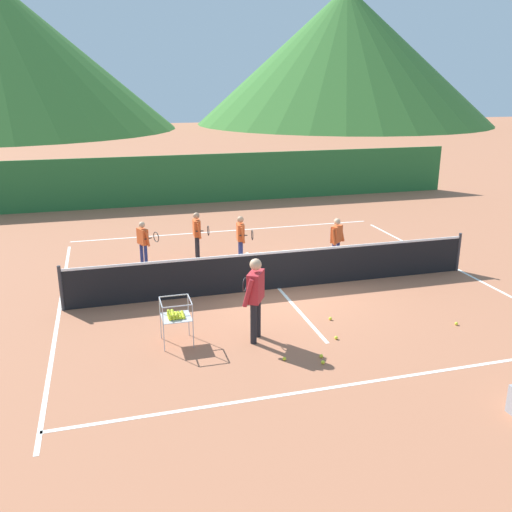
% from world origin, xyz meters
% --- Properties ---
extents(ground_plane, '(120.00, 120.00, 0.00)m').
position_xyz_m(ground_plane, '(0.00, 0.00, 0.00)').
color(ground_plane, '#A86647').
extents(line_baseline_near, '(10.34, 0.08, 0.01)m').
position_xyz_m(line_baseline_near, '(0.00, -4.67, 0.00)').
color(line_baseline_near, white).
rests_on(line_baseline_near, ground).
extents(line_baseline_far, '(10.34, 0.08, 0.01)m').
position_xyz_m(line_baseline_far, '(0.00, 5.78, 0.00)').
color(line_baseline_far, white).
rests_on(line_baseline_far, ground).
extents(line_sideline_west, '(0.08, 10.44, 0.01)m').
position_xyz_m(line_sideline_west, '(-5.17, 0.00, 0.00)').
color(line_sideline_west, white).
rests_on(line_sideline_west, ground).
extents(line_sideline_east, '(0.08, 10.44, 0.01)m').
position_xyz_m(line_sideline_east, '(5.17, 0.00, 0.00)').
color(line_sideline_east, white).
rests_on(line_sideline_east, ground).
extents(line_service_center, '(0.08, 6.26, 0.01)m').
position_xyz_m(line_service_center, '(0.00, 0.00, 0.00)').
color(line_service_center, white).
rests_on(line_service_center, ground).
extents(tennis_net, '(10.24, 0.08, 1.05)m').
position_xyz_m(tennis_net, '(0.00, 0.00, 0.50)').
color(tennis_net, '#333338').
rests_on(tennis_net, ground).
extents(instructor, '(0.55, 0.84, 1.69)m').
position_xyz_m(instructor, '(-1.32, -2.57, 1.01)').
color(instructor, black).
rests_on(instructor, ground).
extents(student_0, '(0.58, 0.52, 1.26)m').
position_xyz_m(student_0, '(-3.05, 2.72, 0.76)').
color(student_0, navy).
rests_on(student_0, ground).
extents(student_1, '(0.41, 0.66, 1.36)m').
position_xyz_m(student_1, '(-1.50, 2.99, 0.82)').
color(student_1, black).
rests_on(student_1, ground).
extents(student_2, '(0.42, 0.68, 1.36)m').
position_xyz_m(student_2, '(-0.40, 2.21, 0.82)').
color(student_2, navy).
rests_on(student_2, ground).
extents(student_3, '(0.51, 0.44, 1.33)m').
position_xyz_m(student_3, '(2.11, 1.36, 0.80)').
color(student_3, navy).
rests_on(student_3, ground).
extents(ball_cart, '(0.58, 0.58, 0.90)m').
position_xyz_m(ball_cart, '(-2.85, -2.32, 0.59)').
color(ball_cart, '#B7B7BC').
rests_on(ball_cart, ground).
extents(tennis_ball_0, '(0.07, 0.07, 0.07)m').
position_xyz_m(tennis_ball_0, '(-0.41, -3.87, 0.03)').
color(tennis_ball_0, yellow).
rests_on(tennis_ball_0, ground).
extents(tennis_ball_1, '(0.07, 0.07, 0.07)m').
position_xyz_m(tennis_ball_1, '(2.94, -3.06, 0.03)').
color(tennis_ball_1, yellow).
rests_on(tennis_ball_1, ground).
extents(tennis_ball_2, '(0.07, 0.07, 0.07)m').
position_xyz_m(tennis_ball_2, '(-1.04, -3.55, 0.03)').
color(tennis_ball_2, yellow).
rests_on(tennis_ball_2, ground).
extents(tennis_ball_3, '(0.07, 0.07, 0.07)m').
position_xyz_m(tennis_ball_3, '(-0.34, -3.64, 0.03)').
color(tennis_ball_3, yellow).
rests_on(tennis_ball_3, ground).
extents(tennis_ball_4, '(0.07, 0.07, 0.07)m').
position_xyz_m(tennis_ball_4, '(0.49, -2.11, 0.03)').
color(tennis_ball_4, yellow).
rests_on(tennis_ball_4, ground).
extents(tennis_ball_5, '(0.07, 0.07, 0.07)m').
position_xyz_m(tennis_ball_5, '(0.23, -3.00, 0.03)').
color(tennis_ball_5, yellow).
rests_on(tennis_ball_5, ground).
extents(windscreen_fence, '(22.75, 0.08, 2.05)m').
position_xyz_m(windscreen_fence, '(0.00, 10.57, 1.03)').
color(windscreen_fence, '#286B33').
rests_on(windscreen_fence, ground).
extents(hill_1, '(36.16, 36.16, 15.84)m').
position_xyz_m(hill_1, '(25.54, 53.49, 7.92)').
color(hill_1, '#38702D').
rests_on(hill_1, ground).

